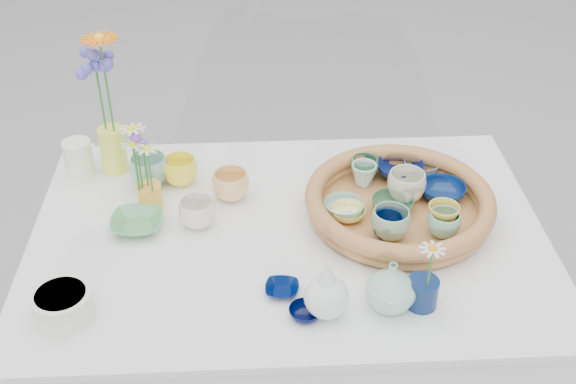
{
  "coord_description": "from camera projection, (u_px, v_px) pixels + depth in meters",
  "views": [
    {
      "loc": [
        -0.07,
        -1.39,
        1.87
      ],
      "look_at": [
        0.0,
        0.02,
        0.87
      ],
      "focal_mm": 45.0,
      "sensor_mm": 36.0,
      "label": 1
    }
  ],
  "objects": [
    {
      "name": "wicker_tray",
      "position": [
        399.0,
        203.0,
        1.8
      ],
      "size": [
        0.47,
        0.47,
        0.08
      ],
      "primitive_type": null,
      "color": "#9A6232",
      "rests_on": "display_table"
    },
    {
      "name": "tray_ceramic_0",
      "position": [
        400.0,
        170.0,
        1.93
      ],
      "size": [
        0.13,
        0.13,
        0.04
      ],
      "primitive_type": "imported",
      "rotation": [
        0.0,
        0.0,
        0.02
      ],
      "color": "#0E1B51",
      "rests_on": "wicker_tray"
    },
    {
      "name": "tray_ceramic_1",
      "position": [
        442.0,
        192.0,
        1.85
      ],
      "size": [
        0.15,
        0.15,
        0.04
      ],
      "primitive_type": "imported",
      "rotation": [
        0.0,
        0.0,
        0.35
      ],
      "color": "#082054",
      "rests_on": "wicker_tray"
    },
    {
      "name": "tray_ceramic_2",
      "position": [
        443.0,
        218.0,
        1.73
      ],
      "size": [
        0.09,
        0.09,
        0.07
      ],
      "primitive_type": "imported",
      "rotation": [
        0.0,
        0.0,
        -0.26
      ],
      "color": "gold",
      "rests_on": "wicker_tray"
    },
    {
      "name": "tray_ceramic_3",
      "position": [
        392.0,
        205.0,
        1.8
      ],
      "size": [
        0.12,
        0.12,
        0.03
      ],
      "primitive_type": "imported",
      "rotation": [
        0.0,
        0.0,
        -0.13
      ],
      "color": "#3F6F49",
      "rests_on": "wicker_tray"
    },
    {
      "name": "tray_ceramic_4",
      "position": [
        391.0,
        224.0,
        1.71
      ],
      "size": [
        0.11,
        0.11,
        0.07
      ],
      "primitive_type": "imported",
      "rotation": [
        0.0,
        0.0,
        -0.17
      ],
      "color": "#85AB8A",
      "rests_on": "wicker_tray"
    },
    {
      "name": "tray_ceramic_5",
      "position": [
        344.0,
        208.0,
        1.8
      ],
      "size": [
        0.11,
        0.11,
        0.03
      ],
      "primitive_type": "imported",
      "rotation": [
        0.0,
        0.0,
        0.11
      ],
      "color": "#8EBCA8",
      "rests_on": "wicker_tray"
    },
    {
      "name": "tray_ceramic_6",
      "position": [
        364.0,
        174.0,
        1.89
      ],
      "size": [
        0.08,
        0.08,
        0.06
      ],
      "primitive_type": "imported",
      "rotation": [
        0.0,
        0.0,
        -0.21
      ],
      "color": "silver",
      "rests_on": "wicker_tray"
    },
    {
      "name": "tray_ceramic_7",
      "position": [
        406.0,
        186.0,
        1.83
      ],
      "size": [
        0.13,
        0.13,
        0.08
      ],
      "primitive_type": "imported",
      "rotation": [
        0.0,
        0.0,
        0.38
      ],
      "color": "beige",
      "rests_on": "wicker_tray"
    },
    {
      "name": "tray_ceramic_8",
      "position": [
        422.0,
        166.0,
        1.95
      ],
      "size": [
        0.11,
        0.11,
        0.03
      ],
      "primitive_type": "imported",
      "rotation": [
        0.0,
        0.0,
        0.11
      ],
      "color": "#6E98CD",
      "rests_on": "wicker_tray"
    },
    {
      "name": "tray_ceramic_9",
      "position": [
        388.0,
        227.0,
        1.71
      ],
      "size": [
        0.08,
        0.08,
        0.06
      ],
      "primitive_type": "imported",
      "rotation": [
        0.0,
        0.0,
        -0.01
      ],
      "color": "#00174B",
      "rests_on": "wicker_tray"
    },
    {
      "name": "tray_ceramic_10",
      "position": [
        348.0,
        213.0,
        1.78
      ],
      "size": [
        0.11,
        0.11,
        0.03
      ],
      "primitive_type": "imported",
      "rotation": [
        0.0,
        0.0,
        0.39
      ],
      "color": "#FFEF79",
      "rests_on": "wicker_tray"
    },
    {
      "name": "tray_ceramic_11",
      "position": [
        444.0,
        224.0,
        1.72
      ],
      "size": [
        0.08,
        0.08,
        0.06
      ],
      "primitive_type": "imported",
      "rotation": [
        0.0,
        0.0,
        0.08
      ],
      "color": "#7CBAA8",
      "rests_on": "wicker_tray"
    },
    {
      "name": "tray_ceramic_12",
      "position": [
        364.0,
        168.0,
        1.92
      ],
      "size": [
        0.1,
        0.1,
        0.06
      ],
      "primitive_type": "imported",
      "rotation": [
        0.0,
        0.0,
        -0.41
      ],
      "color": "#367148",
      "rests_on": "wicker_tray"
    },
    {
      "name": "loose_ceramic_0",
      "position": [
        180.0,
        171.0,
        1.93
      ],
      "size": [
        0.11,
        0.11,
        0.07
      ],
      "primitive_type": "imported",
      "rotation": [
        0.0,
        0.0,
        0.22
      ],
      "color": "yellow",
      "rests_on": "display_table"
    },
    {
      "name": "loose_ceramic_1",
      "position": [
        231.0,
        186.0,
        1.87
      ],
      "size": [
        0.13,
        0.13,
        0.08
      ],
      "primitive_type": "imported",
      "rotation": [
        0.0,
        0.0,
        0.43
      ],
      "color": "#EEBB6E",
      "rests_on": "display_table"
    },
    {
      "name": "loose_ceramic_2",
      "position": [
        137.0,
        223.0,
        1.77
      ],
      "size": [
        0.13,
        0.13,
        0.03
      ],
      "primitive_type": "imported",
      "rotation": [
        0.0,
        0.0,
        -0.01
      ],
      "color": "#54A464",
      "rests_on": "display_table"
    },
    {
      "name": "loose_ceramic_3",
      "position": [
        197.0,
        213.0,
        1.77
      ],
      "size": [
        0.11,
        0.11,
        0.07
      ],
      "primitive_type": "imported",
      "rotation": [
        0.0,
        0.0,
        0.27
      ],
      "color": "silver",
      "rests_on": "display_table"
    },
    {
      "name": "loose_ceramic_4",
      "position": [
        282.0,
        289.0,
        1.59
      ],
      "size": [
        0.08,
        0.08,
        0.02
      ],
      "primitive_type": "imported",
      "rotation": [
        0.0,
        0.0,
        -0.14
      ],
      "color": "#000E3A",
      "rests_on": "display_table"
    },
    {
      "name": "loose_ceramic_5",
      "position": [
        149.0,
        171.0,
        1.92
      ],
      "size": [
        0.13,
        0.13,
        0.08
      ],
      "primitive_type": "imported",
      "rotation": [
        0.0,
        0.0,
        0.28
      ],
      "color": "#84BBAA",
      "rests_on": "display_table"
    },
    {
      "name": "loose_ceramic_6",
      "position": [
        305.0,
        313.0,
        1.53
      ],
      "size": [
        0.07,
        0.07,
        0.02
      ],
      "primitive_type": "imported",
      "rotation": [
        0.0,
        0.0,
        0.03
      ],
      "color": "#00062F",
      "rests_on": "display_table"
    },
    {
      "name": "fluted_bowl",
      "position": [
        63.0,
        305.0,
        1.52
      ],
      "size": [
        0.17,
        0.17,
        0.07
      ],
      "primitive_type": null,
      "rotation": [
        0.0,
        0.0,
        0.41
      ],
      "color": "silver",
      "rests_on": "display_table"
    },
    {
      "name": "bud_vase_paleblue",
      "position": [
        327.0,
        288.0,
        1.5
      ],
      "size": [
        0.1,
        0.1,
        0.15
      ],
      "primitive_type": null,
      "rotation": [
        0.0,
        0.0,
        0.06
      ],
      "color": "silver",
      "rests_on": "display_table"
    },
    {
      "name": "bud_vase_seafoam",
      "position": [
        391.0,
        285.0,
        1.53
      ],
      "size": [
        0.14,
        0.14,
        0.12
      ],
      "primitive_type": "imported",
      "rotation": [
        0.0,
        0.0,
        -0.33
      ],
      "color": "#8CC7B0",
      "rests_on": "display_table"
    },
    {
      "name": "bud_vase_cobalt",
      "position": [
        422.0,
        293.0,
        1.54
      ],
      "size": [
        0.07,
        0.07,
        0.07
      ],
      "primitive_type": "cylinder",
      "rotation": [
        0.0,
        0.0,
        -0.01
      ],
      "color": "#0D2049",
      "rests_on": "display_table"
    },
    {
      "name": "single_daisy",
      "position": [
        430.0,
        268.0,
        1.49
      ],
      "size": [
        0.06,
        0.06,
        0.12
      ],
      "primitive_type": null,
      "rotation": [
        0.0,
        0.0,
        -0.02
      ],
      "color": "silver",
      "rests_on": "bud_vase_cobalt"
    },
    {
      "name": "tall_vase_yellow",
      "position": [
        113.0,
        150.0,
        1.96
      ],
      "size": [
        0.08,
        0.08,
        0.13
      ],
      "primitive_type": "cylinder",
      "rotation": [
        0.0,
        0.0,
        -0.2
      ],
      "color": "#DFE545",
      "rests_on": "display_table"
    },
    {
      "name": "gerbera",
      "position": [
        107.0,
        87.0,
        1.84
      ],
      "size": [
        0.13,
        0.13,
        0.28
      ],
      "primitive_type": null,
      "rotation": [
        0.0,
        0.0,
        0.2
      ],
      "color": "orange",
      "rests_on": "tall_vase_yellow"
    },
    {
      "name": "hydrangea",
      "position": [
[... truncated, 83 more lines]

